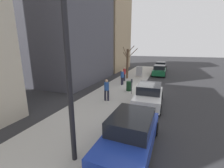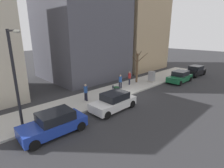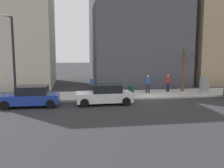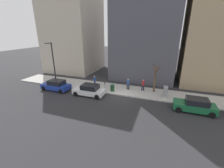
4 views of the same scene
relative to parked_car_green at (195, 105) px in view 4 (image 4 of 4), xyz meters
name	(u,v)px [view 4 (image 4 of 4)]	position (x,y,z in m)	size (l,w,h in m)	color
ground_plane	(120,96)	(1.17, 8.78, -0.74)	(120.00, 120.00, 0.00)	#2B2B2D
sidewalk	(124,90)	(3.17, 8.78, -0.66)	(4.00, 36.00, 0.15)	#B2AFA8
parked_car_green	(195,105)	(0.00, 0.00, 0.00)	(1.94, 4.21, 1.52)	#196038
parked_car_white	(89,90)	(-0.06, 12.71, 0.00)	(1.99, 4.23, 1.52)	white
parked_car_blue	(56,85)	(-0.02, 18.17, 0.00)	(2.03, 4.25, 1.52)	#1E389E
parking_meter	(105,86)	(1.62, 11.13, 0.24)	(0.14, 0.10, 1.35)	slate
utility_box	(165,92)	(2.47, 3.07, 0.11)	(0.83, 0.61, 1.43)	#A8A399
streetlamp	(52,61)	(1.45, 19.59, 3.28)	(1.97, 0.32, 6.50)	black
bare_tree	(155,78)	(3.75, 4.59, 1.47)	(2.06, 1.38, 4.20)	brown
trash_bin	(112,88)	(2.07, 10.16, -0.14)	(0.56, 0.56, 0.90)	#14381E
pedestrian_near_meter	(143,84)	(3.71, 6.13, 0.35)	(0.36, 0.37, 1.66)	#1E1E2D
pedestrian_midblock	(128,83)	(3.35, 8.22, 0.35)	(0.36, 0.39, 1.66)	#1E1E2D
pedestrian_far_corner	(95,80)	(3.02, 13.40, 0.35)	(0.40, 0.36, 1.66)	#1E1E2D
office_block_center	(147,29)	(12.00, 7.29, 7.71)	(10.66, 10.66, 16.88)	#4C4C56
office_tower_right	(74,34)	(11.51, 22.12, 6.82)	(9.68, 9.68, 15.10)	#BCB29E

